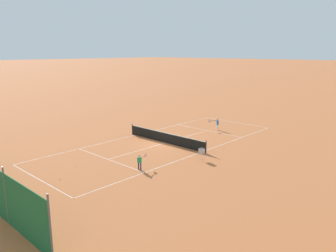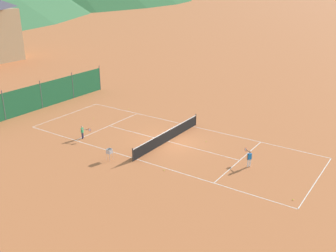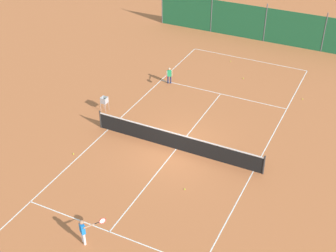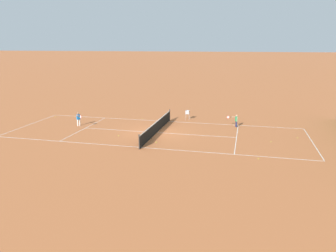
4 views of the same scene
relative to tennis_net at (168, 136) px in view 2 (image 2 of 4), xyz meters
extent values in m
plane|color=#BC6638|center=(0.00, 0.00, -0.50)|extent=(600.00, 600.00, 0.00)
cube|color=white|center=(0.00, 11.90, -0.50)|extent=(8.25, 0.05, 0.01)
cube|color=white|center=(0.00, -11.90, -0.50)|extent=(8.25, 0.05, 0.01)
cube|color=white|center=(-4.10, 0.00, -0.50)|extent=(0.05, 23.85, 0.01)
cube|color=white|center=(4.10, 0.00, -0.50)|extent=(0.05, 23.85, 0.01)
cube|color=white|center=(0.00, 6.40, -0.50)|extent=(8.20, 0.05, 0.01)
cube|color=white|center=(0.00, -6.40, -0.50)|extent=(8.20, 0.05, 0.01)
cube|color=white|center=(0.00, 0.00, -0.50)|extent=(0.05, 12.80, 0.01)
cylinder|color=#2D2D2D|center=(-4.55, 0.00, 0.03)|extent=(0.08, 0.08, 1.06)
cylinder|color=#2D2D2D|center=(4.55, 0.00, 0.03)|extent=(0.08, 0.08, 1.06)
cube|color=black|center=(0.00, 0.00, -0.04)|extent=(9.10, 0.02, 0.91)
cube|color=white|center=(0.00, 0.00, 0.43)|extent=(9.10, 0.04, 0.06)
cube|color=#1E6038|center=(0.00, 15.50, 0.80)|extent=(17.20, 0.04, 2.60)
cylinder|color=#59595E|center=(-4.30, 15.50, 0.95)|extent=(0.08, 0.08, 2.90)
cylinder|color=#59595E|center=(0.00, 15.50, 0.95)|extent=(0.08, 0.08, 2.90)
cylinder|color=#59595E|center=(4.30, 15.50, 0.95)|extent=(0.08, 0.08, 2.90)
cylinder|color=#59595E|center=(8.60, 15.50, 0.95)|extent=(0.08, 0.08, 2.90)
cylinder|color=#23284C|center=(-3.36, 6.28, -0.24)|extent=(0.09, 0.09, 0.51)
cylinder|color=#23284C|center=(-3.51, 6.21, -0.24)|extent=(0.09, 0.09, 0.51)
cube|color=#239E5B|center=(-3.44, 6.24, 0.21)|extent=(0.28, 0.23, 0.40)
sphere|color=tan|center=(-3.44, 6.24, 0.52)|extent=(0.16, 0.16, 0.16)
cylinder|color=tan|center=(-3.29, 6.31, 0.21)|extent=(0.06, 0.06, 0.40)
cylinder|color=tan|center=(-3.50, 6.00, 0.37)|extent=(0.21, 0.39, 0.06)
cylinder|color=black|center=(-3.39, 5.73, 0.37)|extent=(0.10, 0.18, 0.03)
torus|color=red|center=(-3.29, 5.52, 0.37)|extent=(0.13, 0.27, 0.28)
cylinder|color=silver|center=(-3.29, 5.52, 0.37)|extent=(0.10, 0.23, 0.25)
cylinder|color=white|center=(-0.66, -7.30, -0.21)|extent=(0.10, 0.10, 0.57)
cylinder|color=white|center=(-0.51, -7.40, -0.21)|extent=(0.10, 0.10, 0.57)
cube|color=blue|center=(-0.59, -7.35, 0.30)|extent=(0.32, 0.29, 0.44)
sphere|color=#A37556|center=(-0.59, -7.35, 0.63)|extent=(0.18, 0.18, 0.18)
cylinder|color=#A37556|center=(-0.73, -7.25, 0.30)|extent=(0.06, 0.06, 0.44)
cylinder|color=#A37556|center=(-0.32, -7.26, 0.47)|extent=(0.30, 0.40, 0.06)
cylinder|color=black|center=(-0.14, -6.99, 0.47)|extent=(0.14, 0.18, 0.03)
torus|color=red|center=(0.00, -6.79, 0.47)|extent=(0.18, 0.25, 0.28)
cylinder|color=silver|center=(0.00, -6.79, 0.47)|extent=(0.14, 0.21, 0.25)
sphere|color=#CCE033|center=(-3.29, -11.36, -0.47)|extent=(0.07, 0.07, 0.07)
sphere|color=#CCE033|center=(1.69, -2.68, -0.47)|extent=(0.07, 0.07, 0.07)
sphere|color=#CCE033|center=(-0.99, 10.98, -0.47)|extent=(0.07, 0.07, 0.07)
sphere|color=#CCE033|center=(-4.45, -2.70, -0.47)|extent=(0.07, 0.07, 0.07)
sphere|color=#CCE033|center=(2.75, 0.70, -0.47)|extent=(0.07, 0.07, 0.07)
sphere|color=#CCE033|center=(4.68, 7.93, -0.47)|extent=(0.07, 0.07, 0.07)
sphere|color=#CCE033|center=(0.61, 8.92, -0.47)|extent=(0.07, 0.07, 0.07)
cylinder|color=#B7B7BC|center=(-5.47, 1.41, -0.22)|extent=(0.02, 0.02, 0.55)
cylinder|color=#B7B7BC|center=(-5.13, 1.41, -0.22)|extent=(0.02, 0.02, 0.55)
cylinder|color=#B7B7BC|center=(-5.47, 1.75, -0.22)|extent=(0.02, 0.02, 0.55)
cylinder|color=#B7B7BC|center=(-5.13, 1.75, -0.22)|extent=(0.02, 0.02, 0.55)
cube|color=#B7B7BC|center=(-5.30, 1.58, 0.06)|extent=(0.34, 0.34, 0.02)
cube|color=#B7B7BC|center=(-5.30, 1.41, 0.22)|extent=(0.34, 0.02, 0.34)
cube|color=#B7B7BC|center=(-5.30, 1.75, 0.22)|extent=(0.34, 0.02, 0.34)
cube|color=#B7B7BC|center=(-5.47, 1.58, 0.22)|extent=(0.02, 0.34, 0.34)
cube|color=#B7B7BC|center=(-5.13, 1.58, 0.22)|extent=(0.02, 0.34, 0.34)
sphere|color=#CCE033|center=(-5.18, 1.66, 0.10)|extent=(0.07, 0.07, 0.07)
sphere|color=#CCE033|center=(-5.42, 1.48, 0.10)|extent=(0.07, 0.07, 0.07)
sphere|color=#CCE033|center=(-5.40, 1.48, 0.10)|extent=(0.07, 0.07, 0.07)
sphere|color=#CCE033|center=(-5.37, 1.62, 0.10)|extent=(0.07, 0.07, 0.07)
sphere|color=#CCE033|center=(-5.20, 1.66, 0.10)|extent=(0.07, 0.07, 0.07)
sphere|color=#CCE033|center=(-5.20, 1.57, 0.10)|extent=(0.07, 0.07, 0.07)
sphere|color=#CCE033|center=(-5.34, 1.61, 0.16)|extent=(0.07, 0.07, 0.07)
sphere|color=#CCE033|center=(-5.24, 1.59, 0.16)|extent=(0.07, 0.07, 0.07)
sphere|color=#CCE033|center=(-5.34, 1.62, 0.16)|extent=(0.07, 0.07, 0.07)
sphere|color=#CCE033|center=(-5.25, 1.71, 0.16)|extent=(0.07, 0.07, 0.07)
sphere|color=#CCE033|center=(-5.32, 1.69, 0.16)|extent=(0.07, 0.07, 0.07)
sphere|color=#CCE033|center=(-5.42, 1.68, 0.16)|extent=(0.07, 0.07, 0.07)
sphere|color=#CCE033|center=(-5.33, 1.63, 0.21)|extent=(0.07, 0.07, 0.07)
sphere|color=#CCE033|center=(-5.31, 1.62, 0.21)|extent=(0.07, 0.07, 0.07)
camera|label=1|loc=(-19.68, 20.73, 7.63)|focal=35.00mm
camera|label=2|loc=(-24.57, -16.57, 12.15)|focal=42.00mm
camera|label=3|loc=(8.14, -17.55, 13.62)|focal=50.00mm
camera|label=4|loc=(24.93, 6.93, 6.53)|focal=35.00mm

